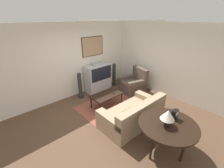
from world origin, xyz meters
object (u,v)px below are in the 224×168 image
at_px(coffee_table, 107,96).
at_px(mantel_clock, 175,115).
at_px(couch, 133,115).
at_px(speaker_tower_left, 80,86).
at_px(speaker_tower_right, 114,75).
at_px(console_table, 168,126).
at_px(tv, 98,78).
at_px(table_lamp, 168,115).
at_px(armchair, 134,84).

relative_size(coffee_table, mantel_clock, 4.54).
bearing_deg(couch, speaker_tower_left, -82.14).
bearing_deg(speaker_tower_right, console_table, -115.60).
xyz_separation_m(coffee_table, mantel_clock, (0.01, -2.32, 0.46)).
xyz_separation_m(tv, table_lamp, (-0.88, -3.50, 0.45)).
bearing_deg(couch, mantel_clock, 92.70).
distance_m(console_table, mantel_clock, 0.31).
bearing_deg(coffee_table, tv, 64.80).
bearing_deg(speaker_tower_left, speaker_tower_right, 0.00).
bearing_deg(tv, table_lamp, -104.17).
bearing_deg(tv, couch, -103.72).
distance_m(coffee_table, table_lamp, 2.42).
distance_m(tv, coffee_table, 1.32).
bearing_deg(armchair, speaker_tower_right, -155.96).
distance_m(tv, armchair, 1.48).
height_order(console_table, table_lamp, table_lamp).
bearing_deg(couch, coffee_table, -90.40).
bearing_deg(armchair, tv, -119.60).
relative_size(tv, mantel_clock, 5.19).
bearing_deg(speaker_tower_right, speaker_tower_left, 180.00).
bearing_deg(mantel_clock, console_table, -179.34).
bearing_deg(mantel_clock, table_lamp, 179.81).
bearing_deg(tv, coffee_table, -115.20).
distance_m(coffee_table, mantel_clock, 2.36).
xyz_separation_m(speaker_tower_left, speaker_tower_right, (1.75, 0.00, 0.00)).
bearing_deg(couch, tv, -102.95).
bearing_deg(mantel_clock, couch, 91.92).
bearing_deg(coffee_table, console_table, -95.89).
height_order(coffee_table, console_table, console_table).
height_order(couch, table_lamp, table_lamp).
xyz_separation_m(tv, console_table, (-0.80, -3.50, 0.12)).
height_order(coffee_table, speaker_tower_left, speaker_tower_left).
height_order(coffee_table, table_lamp, table_lamp).
relative_size(table_lamp, mantel_clock, 1.65).
bearing_deg(speaker_tower_right, armchair, -81.96).
height_order(console_table, speaker_tower_right, speaker_tower_right).
height_order(armchair, mantel_clock, mantel_clock).
bearing_deg(couch, table_lamp, 75.65).
relative_size(armchair, speaker_tower_right, 1.10).
distance_m(couch, coffee_table, 1.20).
distance_m(table_lamp, speaker_tower_right, 3.94).
height_order(mantel_clock, speaker_tower_left, mantel_clock).
bearing_deg(speaker_tower_right, table_lamp, -116.79).
bearing_deg(console_table, couch, 79.18).
bearing_deg(table_lamp, mantel_clock, -0.19).
relative_size(couch, speaker_tower_left, 1.92).
height_order(tv, speaker_tower_right, tv).
distance_m(mantel_clock, speaker_tower_left, 3.52).
xyz_separation_m(tv, speaker_tower_left, (-0.87, -0.02, -0.11)).
xyz_separation_m(armchair, console_table, (-1.81, -2.46, 0.38)).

